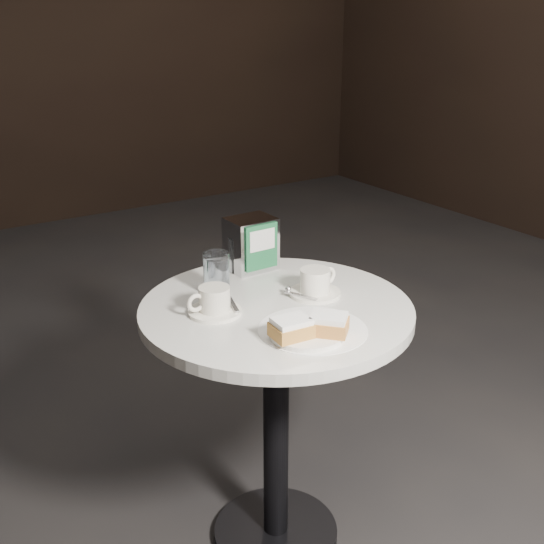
{
  "coord_description": "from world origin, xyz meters",
  "views": [
    {
      "loc": [
        -0.88,
        -1.32,
        1.46
      ],
      "look_at": [
        0.0,
        0.02,
        0.83
      ],
      "focal_mm": 45.0,
      "sensor_mm": 36.0,
      "label": 1
    }
  ],
  "objects": [
    {
      "name": "ground",
      "position": [
        0.0,
        0.0,
        0.0
      ],
      "size": [
        7.0,
        7.0,
        0.0
      ],
      "primitive_type": "plane",
      "color": "black",
      "rests_on": "ground"
    },
    {
      "name": "cafe_table",
      "position": [
        0.0,
        0.0,
        0.55
      ],
      "size": [
        0.7,
        0.7,
        0.74
      ],
      "color": "black",
      "rests_on": "ground"
    },
    {
      "name": "sugar_spill",
      "position": [
        -0.01,
        -0.16,
        0.75
      ],
      "size": [
        0.33,
        0.33,
        0.0
      ],
      "primitive_type": "cylinder",
      "rotation": [
        0.0,
        0.0,
        0.3
      ],
      "color": "white",
      "rests_on": "cafe_table"
    },
    {
      "name": "beignet_plate",
      "position": [
        -0.04,
        -0.19,
        0.77
      ],
      "size": [
        0.23,
        0.23,
        0.06
      ],
      "rotation": [
        0.0,
        0.0,
        -0.39
      ],
      "color": "white",
      "rests_on": "cafe_table"
    },
    {
      "name": "coffee_cup_left",
      "position": [
        -0.15,
        0.04,
        0.78
      ],
      "size": [
        0.14,
        0.14,
        0.07
      ],
      "rotation": [
        0.0,
        0.0,
        -0.04
      ],
      "color": "white",
      "rests_on": "cafe_table"
    },
    {
      "name": "coffee_cup_right",
      "position": [
        0.13,
        0.0,
        0.78
      ],
      "size": [
        0.16,
        0.16,
        0.07
      ],
      "rotation": [
        0.0,
        0.0,
        0.15
      ],
      "color": "white",
      "rests_on": "cafe_table"
    },
    {
      "name": "water_glass_left",
      "position": [
        -0.09,
        0.16,
        0.8
      ],
      "size": [
        0.08,
        0.08,
        0.11
      ],
      "rotation": [
        0.0,
        0.0,
        0.25
      ],
      "color": "silver",
      "rests_on": "cafe_table"
    },
    {
      "name": "water_glass_right",
      "position": [
        0.05,
        0.26,
        0.79
      ],
      "size": [
        0.07,
        0.07,
        0.1
      ],
      "rotation": [
        0.0,
        0.0,
        -0.05
      ],
      "color": "white",
      "rests_on": "cafe_table"
    },
    {
      "name": "napkin_dispenser",
      "position": [
        0.08,
        0.26,
        0.82
      ],
      "size": [
        0.13,
        0.11,
        0.15
      ],
      "rotation": [
        0.0,
        0.0,
        0.02
      ],
      "color": "silver",
      "rests_on": "cafe_table"
    }
  ]
}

